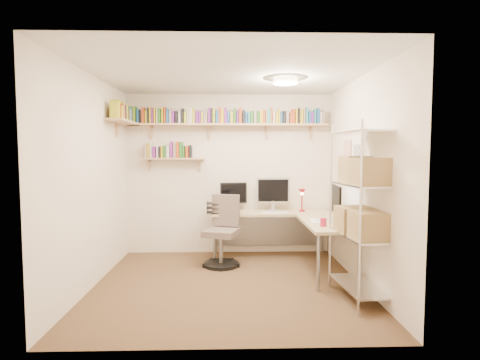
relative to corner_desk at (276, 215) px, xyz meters
name	(u,v)px	position (x,y,z in m)	size (l,w,h in m)	color
ground	(228,284)	(-0.69, -0.98, -0.69)	(3.20, 3.20, 0.00)	#4E3521
room_shell	(228,156)	(-0.68, -0.98, 0.86)	(3.24, 3.04, 2.52)	beige
wall_shelves	(200,124)	(-1.12, 0.32, 1.34)	(3.12, 1.09, 0.80)	tan
corner_desk	(276,215)	(0.00, 0.00, 0.00)	(1.86, 1.81, 1.21)	tan
office_chair	(223,236)	(-0.77, -0.18, -0.27)	(0.55, 0.56, 0.99)	black
wire_rack	(362,200)	(0.73, -1.49, 0.40)	(0.47, 0.85, 1.90)	silver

